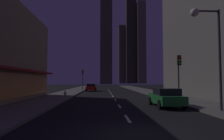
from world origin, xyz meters
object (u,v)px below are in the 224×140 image
at_px(street_lamp_right, 207,34).
at_px(traffic_light_far_left, 83,75).
at_px(traffic_light_near_right, 179,68).
at_px(car_parked_far, 91,87).
at_px(car_parked_near, 166,97).
at_px(fire_hydrant_far_left, 65,94).

bearing_deg(street_lamp_right, traffic_light_far_left, 110.25).
distance_m(traffic_light_near_right, traffic_light_far_left, 26.75).
distance_m(car_parked_far, traffic_light_far_left, 3.91).
xyz_separation_m(car_parked_far, traffic_light_far_left, (-1.90, 2.39, 2.45)).
bearing_deg(car_parked_near, street_lamp_right, -59.22).
bearing_deg(traffic_light_near_right, street_lamp_right, -91.35).
xyz_separation_m(car_parked_near, traffic_light_near_right, (1.90, 2.12, 2.45)).
bearing_deg(street_lamp_right, car_parked_far, 108.33).
bearing_deg(car_parked_far, traffic_light_near_right, -67.52).
xyz_separation_m(car_parked_near, street_lamp_right, (1.78, -2.99, 4.33)).
distance_m(car_parked_far, fire_hydrant_far_left, 15.00).
height_order(car_parked_near, street_lamp_right, street_lamp_right).
height_order(car_parked_far, street_lamp_right, street_lamp_right).
xyz_separation_m(car_parked_far, fire_hydrant_far_left, (-2.30, -14.82, -0.29)).
distance_m(traffic_light_far_left, street_lamp_right, 31.49).
xyz_separation_m(traffic_light_near_right, street_lamp_right, (-0.12, -5.11, 1.87)).
relative_size(fire_hydrant_far_left, traffic_light_far_left, 0.16).
bearing_deg(traffic_light_far_left, traffic_light_near_right, -65.72).
relative_size(car_parked_near, traffic_light_near_right, 1.01).
relative_size(car_parked_near, traffic_light_far_left, 1.01).
bearing_deg(car_parked_near, car_parked_far, 106.62).
bearing_deg(car_parked_far, traffic_light_far_left, 128.50).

